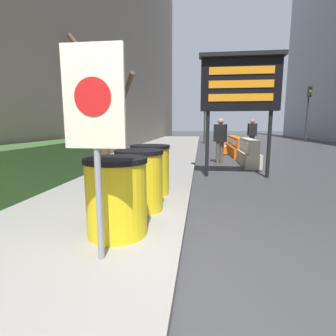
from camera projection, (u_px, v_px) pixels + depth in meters
ground_plane at (175, 296)px, 2.19m from camera, size 120.00×120.00×0.00m
hedge_strip at (35, 166)px, 5.49m from camera, size 0.90×4.76×0.89m
bare_tree at (101, 109)px, 8.61m from camera, size 2.06×2.13×3.99m
barrel_drum_foreground at (117, 196)px, 3.07m from camera, size 0.73×0.73×0.92m
barrel_drum_middle at (139, 180)px, 3.98m from camera, size 0.73×0.73×0.92m
barrel_drum_back at (150, 170)px, 4.90m from camera, size 0.73×0.73×0.92m
warning_sign at (95, 116)px, 2.32m from camera, size 0.56×0.08×1.98m
message_board at (240, 85)px, 6.78m from camera, size 2.15×0.36×3.21m
jersey_barrier_cream at (248, 154)px, 9.27m from camera, size 0.52×2.16×0.92m
jersey_barrier_orange_far at (238, 148)px, 11.78m from camera, size 0.61×1.98×0.84m
jersey_barrier_orange_near at (233, 145)px, 13.89m from camera, size 0.55×1.77×0.83m
traffic_cone_near at (225, 147)px, 12.45m from camera, size 0.40×0.40×0.72m
traffic_cone_mid at (242, 143)px, 16.20m from camera, size 0.32×0.32×0.58m
traffic_light_near_curb at (205, 109)px, 19.39m from camera, size 0.28×0.45×3.57m
traffic_light_far_side at (309, 102)px, 21.43m from camera, size 0.28×0.45×4.50m
pedestrian_worker at (252, 132)px, 14.26m from camera, size 0.48×0.32×1.71m
pedestrian_passerby at (220, 137)px, 9.67m from camera, size 0.50×0.40×1.65m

